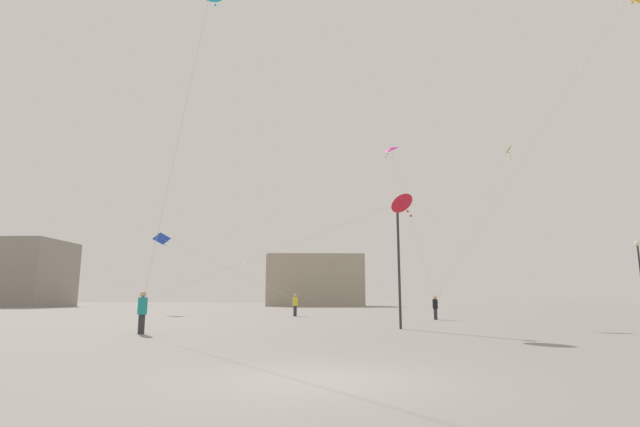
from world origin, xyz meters
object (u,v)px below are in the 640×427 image
person_in_yellow (295,304)px  kite_cobalt_delta (164,240)px  kite_magenta_diamond (391,150)px  person_in_black (435,307)px  lamppost_west (639,267)px  kite_lime_delta (505,155)px  building_centre_hall (314,281)px  kite_crimson_diamond (399,203)px  lamppost_east (398,246)px  person_in_teal (142,310)px  kite_amber_delta (620,7)px

person_in_yellow → kite_cobalt_delta: bearing=-51.8°
kite_cobalt_delta → kite_magenta_diamond: bearing=-31.8°
person_in_black → kite_cobalt_delta: 26.94m
lamppost_west → kite_lime_delta: bearing=156.4°
person_in_black → building_centre_hall: bearing=73.3°
kite_crimson_diamond → lamppost_east: size_ratio=1.96×
kite_magenta_diamond → lamppost_west: size_ratio=2.12×
kite_magenta_diamond → building_centre_hall: kite_magenta_diamond is taller
person_in_teal → kite_magenta_diamond: size_ratio=0.15×
building_centre_hall → lamppost_east: (4.75, -66.57, -0.74)m
person_in_teal → kite_amber_delta: size_ratio=0.10×
person_in_black → person_in_yellow: (-9.72, 6.09, 0.11)m
person_in_black → building_centre_hall: 57.56m
kite_magenta_diamond → lamppost_west: (16.24, -1.21, -8.50)m
lamppost_east → kite_amber_delta: bearing=-40.8°
kite_amber_delta → kite_lime_delta: 19.13m
kite_amber_delta → building_centre_hall: 74.51m
kite_cobalt_delta → lamppost_west: (36.40, -13.71, -3.44)m
kite_crimson_diamond → person_in_teal: bearing=-170.7°
kite_amber_delta → lamppost_west: 20.65m
kite_cobalt_delta → kite_lime_delta: (29.20, -10.56, 5.29)m
person_in_yellow → lamppost_east: lamppost_east is taller
kite_crimson_diamond → lamppost_west: size_ratio=2.20×
person_in_yellow → lamppost_east: bearing=86.7°
kite_cobalt_delta → lamppost_east: bearing=-50.8°
kite_amber_delta → kite_magenta_diamond: kite_amber_delta is taller
person_in_teal → kite_magenta_diamond: 21.50m
person_in_yellow → kite_lime_delta: kite_lime_delta is taller
kite_magenta_diamond → building_centre_hall: 56.94m
person_in_black → kite_cobalt_delta: (-22.71, 13.16, 6.06)m
person_in_black → lamppost_east: size_ratio=0.27×
person_in_yellow → kite_amber_delta: 28.38m
kite_magenta_diamond → lamppost_east: (-1.41, -10.45, -8.13)m
person_in_black → kite_amber_delta: (3.59, -16.31, 11.36)m
building_centre_hall → kite_crimson_diamond: bearing=-86.1°
person_in_black → kite_lime_delta: kite_lime_delta is taller
kite_amber_delta → kite_cobalt_delta: size_ratio=1.25×
kite_magenta_diamond → lamppost_east: bearing=-97.7°
kite_lime_delta → building_centre_hall: bearing=105.7°
kite_magenta_diamond → kite_cobalt_delta: size_ratio=0.79×
kite_crimson_diamond → lamppost_east: 2.35m
kite_magenta_diamond → kite_crimson_diamond: kite_magenta_diamond is taller
kite_crimson_diamond → kite_amber_delta: bearing=-33.2°
person_in_teal → building_centre_hall: 70.18m
person_in_black → kite_amber_delta: size_ratio=0.09×
person_in_teal → person_in_yellow: size_ratio=0.95×
person_in_yellow → kite_magenta_diamond: size_ratio=0.16×
kite_cobalt_delta → building_centre_hall: 45.86m
person_in_teal → lamppost_east: (10.93, 3.24, 2.93)m
person_in_yellow → kite_lime_delta: 20.03m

